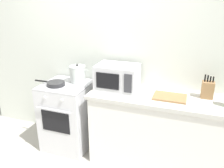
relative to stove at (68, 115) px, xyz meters
The scene contains 9 objects.
back_wall 1.09m from the stove, 29.72° to the left, with size 4.40×0.10×2.50m, color silver.
lower_cabinet_right 1.25m from the stove, ahead, with size 1.64×0.56×0.88m, color white.
countertop_right 1.33m from the stove, ahead, with size 1.70×0.60×0.04m, color beige.
stove is the anchor object (origin of this frame).
stock_pot 0.60m from the stove, 44.83° to the left, with size 0.29×0.21×0.25m.
frying_pan 0.50m from the stove, 136.56° to the right, with size 0.43×0.23×0.05m.
microwave 0.92m from the stove, ahead, with size 0.50×0.37×0.30m.
cutting_board 1.41m from the stove, ahead, with size 0.36×0.26×0.02m, color #997047.
knife_block 1.81m from the stove, ahead, with size 0.13×0.10×0.27m.
Camera 1 is at (1.15, -1.83, 1.97)m, focal length 36.78 mm.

